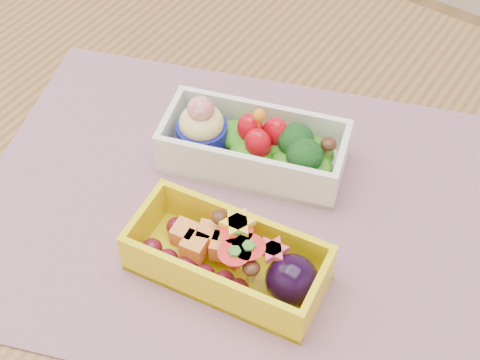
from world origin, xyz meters
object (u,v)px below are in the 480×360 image
Objects in this scene: bento_white at (253,145)px; bento_yellow at (231,259)px; table at (206,270)px; placemat at (230,208)px.

bento_white is 0.13m from bento_yellow.
placemat is at bearing 36.63° from table.
bento_yellow is (0.06, -0.12, -0.00)m from bento_white.
bento_yellow is at bearing -35.39° from table.
placemat is 0.08m from bento_yellow.
table is at bearing -113.28° from bento_white.
bento_white is at bearing 102.73° from placemat.
table is 6.44× the size of bento_white.
placemat is at bearing -94.55° from bento_white.
bento_white is (0.01, 0.07, 0.13)m from table.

